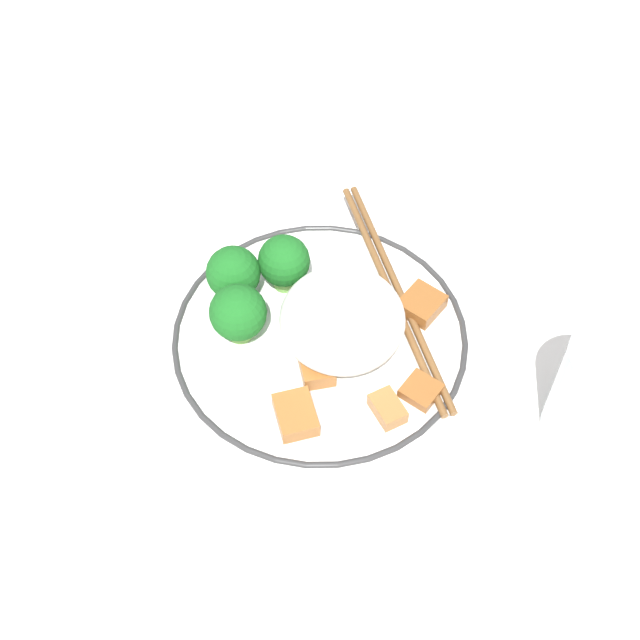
{
  "coord_description": "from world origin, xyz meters",
  "views": [
    {
      "loc": [
        -0.38,
        0.12,
        0.57
      ],
      "look_at": [
        0.0,
        0.0,
        0.04
      ],
      "focal_mm": 50.0,
      "sensor_mm": 36.0,
      "label": 1
    }
  ],
  "objects_px": {
    "plate": "(320,340)",
    "broccoli_back_center": "(233,273)",
    "chopsticks": "(395,292)",
    "broccoli_back_right": "(238,313)",
    "broccoli_back_left": "(284,262)",
    "drinking_glass": "(599,394)"
  },
  "relations": [
    {
      "from": "broccoli_back_left",
      "to": "drinking_glass",
      "type": "height_order",
      "value": "drinking_glass"
    },
    {
      "from": "broccoli_back_left",
      "to": "broccoli_back_right",
      "type": "xyz_separation_m",
      "value": [
        -0.04,
        0.05,
        -0.0
      ]
    },
    {
      "from": "drinking_glass",
      "to": "chopsticks",
      "type": "bearing_deg",
      "value": 32.23
    },
    {
      "from": "chopsticks",
      "to": "broccoli_back_right",
      "type": "bearing_deg",
      "value": 90.57
    },
    {
      "from": "broccoli_back_left",
      "to": "chopsticks",
      "type": "distance_m",
      "value": 0.09
    },
    {
      "from": "broccoli_back_center",
      "to": "broccoli_back_left",
      "type": "bearing_deg",
      "value": -92.13
    },
    {
      "from": "broccoli_back_left",
      "to": "broccoli_back_right",
      "type": "height_order",
      "value": "same"
    },
    {
      "from": "plate",
      "to": "broccoli_back_left",
      "type": "bearing_deg",
      "value": 11.55
    },
    {
      "from": "broccoli_back_left",
      "to": "chopsticks",
      "type": "height_order",
      "value": "broccoli_back_left"
    },
    {
      "from": "plate",
      "to": "broccoli_back_right",
      "type": "xyz_separation_m",
      "value": [
        0.02,
        0.06,
        0.03
      ]
    },
    {
      "from": "broccoli_back_center",
      "to": "broccoli_back_right",
      "type": "height_order",
      "value": "broccoli_back_right"
    },
    {
      "from": "plate",
      "to": "broccoli_back_center",
      "type": "xyz_separation_m",
      "value": [
        0.06,
        0.05,
        0.03
      ]
    },
    {
      "from": "plate",
      "to": "broccoli_back_center",
      "type": "height_order",
      "value": "broccoli_back_center"
    },
    {
      "from": "broccoli_back_center",
      "to": "chopsticks",
      "type": "distance_m",
      "value": 0.13
    },
    {
      "from": "plate",
      "to": "chopsticks",
      "type": "distance_m",
      "value": 0.07
    },
    {
      "from": "broccoli_back_left",
      "to": "drinking_glass",
      "type": "distance_m",
      "value": 0.25
    },
    {
      "from": "broccoli_back_right",
      "to": "drinking_glass",
      "type": "bearing_deg",
      "value": -123.66
    },
    {
      "from": "chopsticks",
      "to": "broccoli_back_left",
      "type": "bearing_deg",
      "value": 66.0
    },
    {
      "from": "plate",
      "to": "chopsticks",
      "type": "height_order",
      "value": "chopsticks"
    },
    {
      "from": "broccoli_back_center",
      "to": "broccoli_back_right",
      "type": "bearing_deg",
      "value": 170.93
    },
    {
      "from": "broccoli_back_left",
      "to": "broccoli_back_right",
      "type": "distance_m",
      "value": 0.06
    },
    {
      "from": "broccoli_back_right",
      "to": "chopsticks",
      "type": "relative_size",
      "value": 0.21
    }
  ]
}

